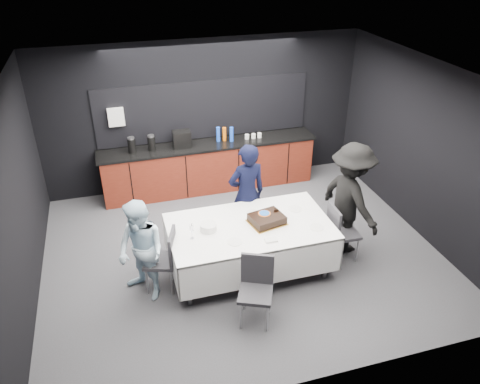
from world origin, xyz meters
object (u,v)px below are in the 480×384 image
party_table (250,233)px  chair_right (339,229)px  chair_left (165,256)px  chair_near (256,284)px  champagne_flute (192,229)px  person_right (350,199)px  plate_stack (208,227)px  person_center (247,194)px  person_left (141,251)px  cake_assembly (267,219)px

party_table → chair_right: bearing=-5.3°
chair_left → chair_near: 1.36m
champagne_flute → person_right: (2.47, 0.18, -0.04)m
plate_stack → champagne_flute: champagne_flute is taller
party_table → plate_stack: (-0.59, 0.05, 0.19)m
person_center → chair_right: bearing=136.4°
chair_left → person_center: bearing=29.7°
plate_stack → person_center: (0.78, 0.71, 0.01)m
chair_right → person_left: size_ratio=0.63×
party_table → chair_near: chair_near is taller
chair_right → person_right: 0.49m
person_left → chair_near: bearing=23.5°
party_table → chair_near: 0.98m
chair_left → chair_near: bearing=-41.5°
champagne_flute → chair_left: (-0.38, 0.03, -0.40)m
person_left → party_table: bearing=60.0°
party_table → chair_left: 1.24m
chair_left → chair_right: size_ratio=1.00×
person_center → person_left: person_center is taller
cake_assembly → person_left: 1.81m
cake_assembly → chair_left: size_ratio=0.61×
person_center → person_right: 1.58m
champagne_flute → person_center: person_center is taller
cake_assembly → person_right: bearing=4.1°
chair_right → chair_left: bearing=178.3°
chair_near → person_center: person_center is taller
chair_left → plate_stack: bearing=8.8°
chair_left → person_right: 2.87m
party_table → champagne_flute: 0.91m
chair_left → chair_right: 2.60m
cake_assembly → chair_left: cake_assembly is taller
cake_assembly → person_right: (1.36, 0.10, 0.05)m
champagne_flute → chair_right: bearing=-1.1°
chair_left → party_table: bearing=2.4°
person_center → cake_assembly: bearing=88.4°
person_center → person_right: (1.43, -0.66, 0.05)m
plate_stack → chair_near: size_ratio=0.25×
party_table → chair_left: size_ratio=2.51×
chair_near → person_right: size_ratio=0.52×
party_table → plate_stack: size_ratio=10.00×
plate_stack → champagne_flute: bearing=-153.1°
person_left → person_right: size_ratio=0.82×
plate_stack → person_left: size_ratio=0.16×
chair_near → plate_stack: bearing=110.9°
chair_left → person_left: bearing=-166.3°
party_table → chair_right: chair_right is taller
chair_right → person_center: size_ratio=0.55×
chair_right → party_table: bearing=174.7°
chair_right → person_center: (-1.18, 0.88, 0.31)m
cake_assembly → person_left: size_ratio=0.38×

